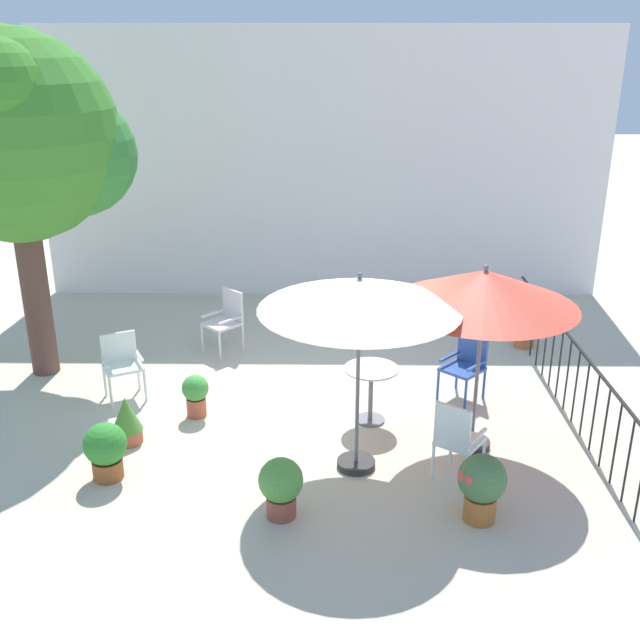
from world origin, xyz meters
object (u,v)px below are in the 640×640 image
object	(u,v)px
shade_tree	(18,136)
patio_chair_2	(122,361)
patio_umbrella_1	(484,289)
potted_plant_3	(481,484)
potted_plant_0	(127,420)
potted_plant_1	(526,325)
cafe_table_0	(371,384)
patio_chair_3	(226,317)
patio_chair_0	(466,362)
potted_plant_4	(106,449)
patio_umbrella_0	(359,296)
patio_chair_1	(457,437)
potted_plant_2	(281,485)
potted_plant_5	(196,393)

from	to	relation	value
shade_tree	patio_chair_2	distance (m)	3.26
patio_umbrella_1	potted_plant_3	size ratio (longest dim) A/B	3.11
potted_plant_0	potted_plant_1	size ratio (longest dim) A/B	0.91
cafe_table_0	patio_chair_3	distance (m)	3.12
shade_tree	patio_chair_3	world-z (taller)	shade_tree
patio_umbrella_1	patio_chair_0	distance (m)	2.01
patio_chair_2	potted_plant_4	bearing A→B (deg)	-80.32
patio_umbrella_0	patio_chair_3	bearing A→B (deg)	119.65
potted_plant_0	patio_chair_3	bearing A→B (deg)	73.56
patio_chair_1	potted_plant_1	world-z (taller)	patio_chair_1
potted_plant_1	patio_chair_0	bearing A→B (deg)	-125.14
potted_plant_1	patio_umbrella_0	bearing A→B (deg)	-127.87
potted_plant_0	potted_plant_3	size ratio (longest dim) A/B	0.83
cafe_table_0	potted_plant_4	xyz separation A→B (m)	(-3.00, -1.35, -0.15)
cafe_table_0	patio_chair_1	xyz separation A→B (m)	(0.86, -1.38, 0.04)
shade_tree	potted_plant_4	size ratio (longest dim) A/B	7.18
patio_chair_0	potted_plant_2	size ratio (longest dim) A/B	1.35
potted_plant_1	potted_plant_4	world-z (taller)	potted_plant_1
patio_chair_0	patio_chair_3	xyz separation A→B (m)	(-3.45, 1.56, 0.04)
potted_plant_2	shade_tree	bearing A→B (deg)	135.99
potted_plant_3	patio_chair_3	bearing A→B (deg)	125.83
patio_umbrella_0	cafe_table_0	xyz separation A→B (m)	(0.21, 1.09, -1.56)
patio_chair_3	potted_plant_5	size ratio (longest dim) A/B	1.71
patio_umbrella_0	patio_chair_0	bearing A→B (deg)	49.62
cafe_table_0	patio_umbrella_0	bearing A→B (deg)	-101.12
potted_plant_0	potted_plant_5	distance (m)	0.99
shade_tree	potted_plant_5	bearing A→B (deg)	-29.79
patio_umbrella_0	cafe_table_0	size ratio (longest dim) A/B	3.13
patio_umbrella_0	potted_plant_3	distance (m)	2.28
potted_plant_2	potted_plant_5	distance (m)	2.48
cafe_table_0	potted_plant_1	bearing A→B (deg)	44.14
potted_plant_0	potted_plant_3	bearing A→B (deg)	-20.56
potted_plant_5	potted_plant_1	bearing A→B (deg)	26.33
patio_chair_0	potted_plant_2	xyz separation A→B (m)	(-2.34, -2.75, -0.14)
potted_plant_2	potted_plant_5	bearing A→B (deg)	120.00
potted_plant_5	shade_tree	bearing A→B (deg)	150.21
patio_chair_0	patio_chair_1	size ratio (longest dim) A/B	0.90
potted_plant_4	potted_plant_5	size ratio (longest dim) A/B	1.17
patio_chair_0	patio_chair_1	distance (m)	2.15
potted_plant_0	potted_plant_2	world-z (taller)	potted_plant_2
shade_tree	potted_plant_2	bearing A→B (deg)	-44.01
patio_umbrella_0	potted_plant_5	distance (m)	2.95
patio_chair_1	potted_plant_4	xyz separation A→B (m)	(-3.86, 0.02, -0.19)
patio_chair_1	patio_chair_2	bearing A→B (deg)	154.08
patio_umbrella_1	potted_plant_5	xyz separation A→B (m)	(-3.45, 0.73, -1.68)
shade_tree	patio_chair_1	bearing A→B (deg)	-27.43
shade_tree	patio_umbrella_1	bearing A→B (deg)	-19.84
patio_umbrella_1	patio_chair_2	size ratio (longest dim) A/B	2.56
patio_chair_1	patio_umbrella_1	bearing A→B (deg)	66.26
patio_chair_3	potted_plant_5	distance (m)	2.18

